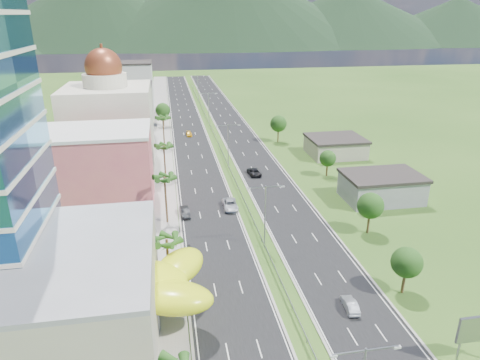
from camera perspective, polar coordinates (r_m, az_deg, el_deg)
ground at (r=62.92m, az=5.36°, el=-13.54°), size 500.00×500.00×0.00m
road_left at (r=144.33m, az=-6.90°, el=6.76°), size 11.00×260.00×0.04m
road_right at (r=145.83m, az=-0.97°, el=7.07°), size 11.00×260.00×0.04m
sidewalk_left at (r=144.17m, az=-10.69°, el=6.55°), size 7.00×260.00×0.12m
median_guardrail at (r=127.45m, az=-3.04°, el=5.22°), size 0.10×216.06×0.76m
streetlight_median_b at (r=67.92m, az=3.38°, el=-4.11°), size 6.04×0.25×11.00m
streetlight_median_c at (r=104.81m, az=-1.61°, el=5.17°), size 6.04×0.25×11.00m
streetlight_median_d at (r=148.25m, az=-4.20°, el=9.91°), size 6.04×0.25×11.00m
streetlight_median_e at (r=192.41m, az=-5.64°, el=12.49°), size 6.04×0.25×11.00m
mall_podium at (r=55.95m, az=-27.17°, el=-14.23°), size 30.00×24.00×11.00m
lime_canopy at (r=55.35m, az=-14.28°, el=-13.33°), size 18.00×15.00×7.40m
pink_shophouse at (r=87.46m, az=-18.26°, el=1.27°), size 20.00×15.00×15.00m
domed_building at (r=108.31m, az=-16.98°, el=7.30°), size 20.00×20.00×28.70m
midrise_grey at (r=133.18m, az=-15.27°, el=8.48°), size 16.00×15.00×16.00m
midrise_beige at (r=154.96m, az=-14.60°, el=9.70°), size 16.00×15.00×13.00m
midrise_white at (r=177.13m, az=-14.19°, el=11.94°), size 16.00×15.00×18.00m
billboard at (r=54.60m, az=29.33°, el=-17.01°), size 5.20×0.35×6.20m
shed_near at (r=92.14m, az=18.33°, el=-1.06°), size 15.00×10.00×5.00m
shed_far at (r=118.58m, az=12.58°, el=4.29°), size 14.00×12.00×4.40m
palm_tree_b at (r=59.12m, az=-9.74°, el=-8.17°), size 3.60×3.60×8.10m
palm_tree_c at (r=76.68m, az=-10.03°, el=0.06°), size 3.60×3.60×9.60m
palm_tree_d at (r=98.78m, az=-10.13°, el=4.31°), size 3.60×3.60×8.60m
palm_tree_e at (r=122.77m, az=-10.26°, el=7.99°), size 3.60×3.60×9.40m
leafy_tree_lfar at (r=147.78m, az=-10.25°, el=9.14°), size 4.90×4.90×8.05m
leafy_tree_ra at (r=62.36m, az=21.35°, el=-10.22°), size 4.20×4.20×6.90m
leafy_tree_rb at (r=76.57m, az=17.01°, el=-3.31°), size 4.55×4.55×7.47m
leafy_tree_rc at (r=101.78m, az=11.62°, el=2.83°), size 3.85×3.85×6.33m
leafy_tree_rd at (r=127.62m, az=5.15°, el=7.49°), size 4.90×4.90×8.05m
mountain_ridge at (r=506.44m, az=-1.53°, el=17.22°), size 860.00×140.00×90.00m
car_dark_left at (r=81.88m, az=-7.37°, el=-4.25°), size 2.05×4.65×1.49m
car_silver_mid_left at (r=84.08m, az=-1.31°, el=-3.30°), size 2.83×5.93×1.63m
car_yellow_far_left at (r=135.84m, az=-6.81°, el=6.12°), size 1.92×4.28×1.22m
car_silver_right at (r=59.31m, az=14.47°, el=-15.80°), size 1.83×4.26×1.36m
car_dark_far_right at (r=101.74m, az=1.87°, el=1.13°), size 2.97×5.67×1.52m
motorcycle at (r=70.64m, az=-6.85°, el=-8.71°), size 0.80×2.10×1.31m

